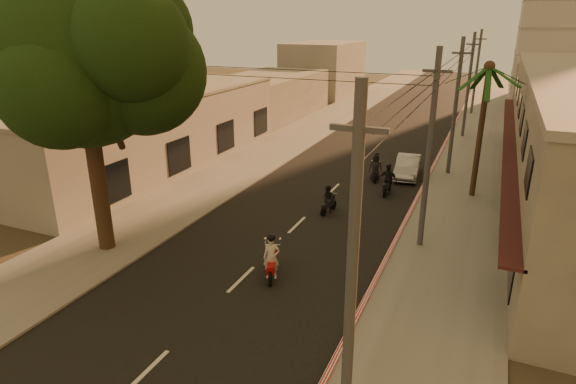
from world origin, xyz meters
The scene contains 17 objects.
ground centered at (0.00, 0.00, 0.00)m, with size 160.00×160.00×0.00m, color #383023.
road centered at (0.00, 20.00, 0.01)m, with size 10.00×140.00×0.02m, color black.
sidewalk_right centered at (7.50, 20.00, 0.06)m, with size 5.00×140.00×0.12m, color slate.
sidewalk_left centered at (-7.50, 20.00, 0.06)m, with size 5.00×140.00×0.12m, color slate.
curb_stripe centered at (5.10, 15.00, 0.10)m, with size 0.20×60.00×0.20m, color #AE1214.
left_building centered at (-13.98, 14.00, 2.60)m, with size 8.20×24.20×5.20m.
broadleaf_tree centered at (-6.61, 2.14, 8.48)m, with size 9.60×8.70×12.10m.
palm_tree centered at (8.00, 16.00, 7.15)m, with size 5.00×5.00×8.20m.
utility_poles centered at (6.20, 20.00, 6.54)m, with size 1.20×48.26×9.00m.
filler_right centered at (14.00, 45.00, 3.00)m, with size 8.00×14.00×6.00m, color gray.
filler_left_near centered at (-14.00, 34.00, 2.20)m, with size 8.00×14.00×4.40m, color gray.
filler_left_far centered at (-14.00, 52.00, 3.50)m, with size 8.00×14.00×7.00m, color gray.
scooter_red centered at (1.07, 2.67, 0.88)m, with size 1.07×1.92×1.97m.
scooter_mid_a centered at (0.94, 10.19, 0.75)m, with size 0.95×1.67×1.65m.
scooter_mid_b centered at (3.23, 14.51, 0.87)m, with size 1.08×1.98×1.95m.
scooter_far_a centered at (1.93, 16.81, 0.86)m, with size 1.14×1.90×1.90m.
parked_car centered at (3.73, 18.46, 0.70)m, with size 1.86×4.38×1.40m, color #9FA2A7.
Camera 1 is at (8.59, -13.07, 10.04)m, focal length 30.00 mm.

